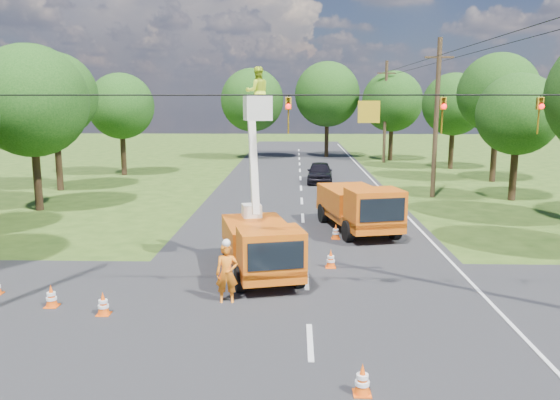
{
  "coord_description": "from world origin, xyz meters",
  "views": [
    {
      "loc": [
        -0.4,
        -13.14,
        6.15
      ],
      "look_at": [
        -0.95,
        6.31,
        2.6
      ],
      "focal_mm": 35.0,
      "sensor_mm": 36.0,
      "label": 1
    }
  ],
  "objects_px": {
    "tree_left_e": "(54,95)",
    "tree_far_a": "(252,100)",
    "tree_right_d": "(498,93)",
    "bucket_truck": "(261,232)",
    "traffic_cone_7": "(388,206)",
    "traffic_cone_5": "(51,296)",
    "pole_right_mid": "(436,117)",
    "tree_right_c": "(518,115)",
    "traffic_cone_4": "(103,304)",
    "tree_far_b": "(327,94)",
    "tree_right_e": "(454,104)",
    "distant_car": "(320,172)",
    "traffic_cone_1": "(362,380)",
    "tree_left_f": "(121,106)",
    "traffic_cone_3": "(336,232)",
    "tree_left_d": "(31,101)",
    "tree_far_c": "(392,101)",
    "ground_worker": "(227,274)",
    "pole_right_far": "(385,111)",
    "second_truck": "(359,206)",
    "traffic_cone_2": "(331,259)"
  },
  "relations": [
    {
      "from": "traffic_cone_2",
      "to": "pole_right_mid",
      "type": "distance_m",
      "value": 17.96
    },
    {
      "from": "tree_right_e",
      "to": "tree_far_b",
      "type": "bearing_deg",
      "value": 137.2
    },
    {
      "from": "traffic_cone_7",
      "to": "tree_left_d",
      "type": "relative_size",
      "value": 0.08
    },
    {
      "from": "tree_left_e",
      "to": "tree_far_a",
      "type": "relative_size",
      "value": 0.99
    },
    {
      "from": "traffic_cone_7",
      "to": "bucket_truck",
      "type": "bearing_deg",
      "value": -119.78
    },
    {
      "from": "distant_car",
      "to": "pole_right_mid",
      "type": "relative_size",
      "value": 0.46
    },
    {
      "from": "pole_right_far",
      "to": "tree_right_c",
      "type": "height_order",
      "value": "pole_right_far"
    },
    {
      "from": "traffic_cone_5",
      "to": "second_truck",
      "type": "bearing_deg",
      "value": 44.03
    },
    {
      "from": "tree_right_c",
      "to": "tree_left_d",
      "type": "bearing_deg",
      "value": -171.93
    },
    {
      "from": "tree_left_e",
      "to": "tree_far_b",
      "type": "height_order",
      "value": "tree_far_b"
    },
    {
      "from": "second_truck",
      "to": "traffic_cone_1",
      "type": "height_order",
      "value": "second_truck"
    },
    {
      "from": "bucket_truck",
      "to": "ground_worker",
      "type": "relative_size",
      "value": 3.88
    },
    {
      "from": "tree_right_c",
      "to": "ground_worker",
      "type": "bearing_deg",
      "value": -130.75
    },
    {
      "from": "distant_car",
      "to": "traffic_cone_5",
      "type": "bearing_deg",
      "value": -106.5
    },
    {
      "from": "ground_worker",
      "to": "tree_right_c",
      "type": "height_order",
      "value": "tree_right_c"
    },
    {
      "from": "tree_far_a",
      "to": "tree_right_e",
      "type": "bearing_deg",
      "value": -23.05
    },
    {
      "from": "bucket_truck",
      "to": "traffic_cone_7",
      "type": "height_order",
      "value": "bucket_truck"
    },
    {
      "from": "tree_far_c",
      "to": "bucket_truck",
      "type": "bearing_deg",
      "value": -106.16
    },
    {
      "from": "tree_right_e",
      "to": "tree_far_b",
      "type": "distance_m",
      "value": 14.75
    },
    {
      "from": "traffic_cone_7",
      "to": "tree_far_a",
      "type": "bearing_deg",
      "value": 109.11
    },
    {
      "from": "tree_right_d",
      "to": "tree_far_a",
      "type": "xyz_separation_m",
      "value": [
        -19.8,
        16.0,
        -0.49
      ]
    },
    {
      "from": "ground_worker",
      "to": "traffic_cone_5",
      "type": "distance_m",
      "value": 5.3
    },
    {
      "from": "ground_worker",
      "to": "tree_right_c",
      "type": "distance_m",
      "value": 24.42
    },
    {
      "from": "second_truck",
      "to": "traffic_cone_2",
      "type": "distance_m",
      "value": 6.12
    },
    {
      "from": "traffic_cone_5",
      "to": "pole_right_mid",
      "type": "height_order",
      "value": "pole_right_mid"
    },
    {
      "from": "tree_left_e",
      "to": "traffic_cone_4",
      "type": "bearing_deg",
      "value": -64.06
    },
    {
      "from": "ground_worker",
      "to": "pole_right_far",
      "type": "distance_m",
      "value": 40.92
    },
    {
      "from": "ground_worker",
      "to": "traffic_cone_4",
      "type": "xyz_separation_m",
      "value": [
        -3.46,
        -1.12,
        -0.58
      ]
    },
    {
      "from": "traffic_cone_2",
      "to": "distant_car",
      "type": "bearing_deg",
      "value": 88.61
    },
    {
      "from": "tree_left_d",
      "to": "tree_right_d",
      "type": "relative_size",
      "value": 0.95
    },
    {
      "from": "tree_left_d",
      "to": "tree_far_a",
      "type": "relative_size",
      "value": 0.97
    },
    {
      "from": "tree_left_e",
      "to": "tree_right_c",
      "type": "xyz_separation_m",
      "value": [
        30.0,
        -3.0,
        -1.18
      ]
    },
    {
      "from": "distant_car",
      "to": "tree_far_c",
      "type": "relative_size",
      "value": 0.5
    },
    {
      "from": "traffic_cone_3",
      "to": "tree_far_a",
      "type": "bearing_deg",
      "value": 100.62
    },
    {
      "from": "pole_right_mid",
      "to": "tree_right_c",
      "type": "height_order",
      "value": "pole_right_mid"
    },
    {
      "from": "traffic_cone_3",
      "to": "ground_worker",
      "type": "bearing_deg",
      "value": -116.19
    },
    {
      "from": "traffic_cone_7",
      "to": "pole_right_mid",
      "type": "distance_m",
      "value": 7.97
    },
    {
      "from": "tree_right_c",
      "to": "tree_far_b",
      "type": "distance_m",
      "value": 27.97
    },
    {
      "from": "pole_right_mid",
      "to": "tree_left_d",
      "type": "bearing_deg",
      "value": -167.99
    },
    {
      "from": "traffic_cone_7",
      "to": "tree_left_d",
      "type": "bearing_deg",
      "value": 179.39
    },
    {
      "from": "tree_far_c",
      "to": "pole_right_mid",
      "type": "bearing_deg",
      "value": -92.6
    },
    {
      "from": "second_truck",
      "to": "distant_car",
      "type": "height_order",
      "value": "second_truck"
    },
    {
      "from": "traffic_cone_5",
      "to": "tree_far_a",
      "type": "height_order",
      "value": "tree_far_a"
    },
    {
      "from": "tree_far_b",
      "to": "tree_far_a",
      "type": "bearing_deg",
      "value": -165.96
    },
    {
      "from": "distant_car",
      "to": "traffic_cone_1",
      "type": "bearing_deg",
      "value": -87.72
    },
    {
      "from": "tree_left_d",
      "to": "tree_far_c",
      "type": "xyz_separation_m",
      "value": [
        24.5,
        27.0,
        -0.06
      ]
    },
    {
      "from": "tree_right_e",
      "to": "tree_far_b",
      "type": "relative_size",
      "value": 0.84
    },
    {
      "from": "traffic_cone_4",
      "to": "tree_far_b",
      "type": "xyz_separation_m",
      "value": [
        8.95,
        45.31,
        6.45
      ]
    },
    {
      "from": "traffic_cone_2",
      "to": "tree_right_e",
      "type": "xyz_separation_m",
      "value": [
        12.87,
        30.58,
        5.45
      ]
    },
    {
      "from": "tree_left_f",
      "to": "traffic_cone_3",
      "type": "bearing_deg",
      "value": -52.65
    }
  ]
}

